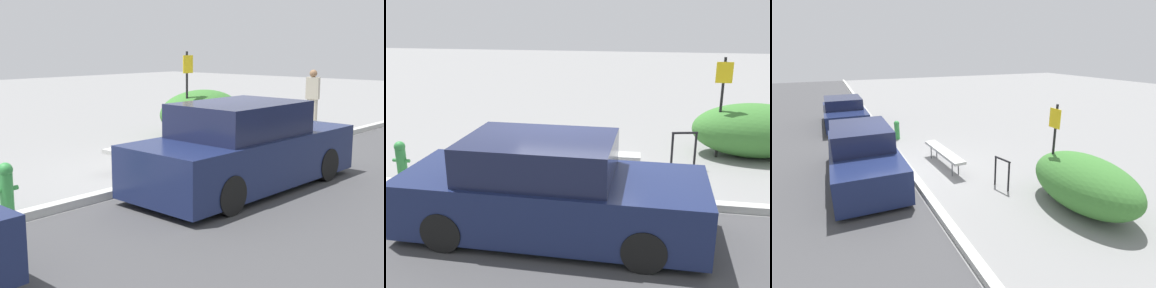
{
  "view_description": "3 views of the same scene",
  "coord_description": "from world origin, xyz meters",
  "views": [
    {
      "loc": [
        -7.33,
        -6.68,
        2.44
      ],
      "look_at": [
        0.06,
        0.08,
        0.6
      ],
      "focal_mm": 50.0,
      "sensor_mm": 36.0,
      "label": 1
    },
    {
      "loc": [
        1.38,
        -6.98,
        3.25
      ],
      "look_at": [
        0.13,
        0.17,
        1.0
      ],
      "focal_mm": 40.0,
      "sensor_mm": 36.0,
      "label": 2
    },
    {
      "loc": [
        8.28,
        -1.96,
        3.52
      ],
      "look_at": [
        1.34,
        1.22,
        1.1
      ],
      "focal_mm": 28.0,
      "sensor_mm": 36.0,
      "label": 3
    }
  ],
  "objects": [
    {
      "name": "bike_rack",
      "position": [
        2.11,
        1.96,
        0.5
      ],
      "size": [
        0.55,
        0.17,
        0.83
      ],
      "rotation": [
        0.0,
        0.0,
        0.22
      ],
      "color": "black",
      "rests_on": "ground_plane"
    },
    {
      "name": "curb",
      "position": [
        0.0,
        0.0,
        0.07
      ],
      "size": [
        60.0,
        0.2,
        0.13
      ],
      "color": "#B7B7B2",
      "rests_on": "ground_plane"
    },
    {
      "name": "ground_plane",
      "position": [
        0.0,
        0.0,
        0.0
      ],
      "size": [
        60.0,
        60.0,
        0.0
      ],
      "primitive_type": "plane",
      "color": "gray"
    },
    {
      "name": "sign_post",
      "position": [
        2.92,
        2.87,
        1.38
      ],
      "size": [
        0.36,
        0.08,
        2.3
      ],
      "color": "black",
      "rests_on": "ground_plane"
    },
    {
      "name": "fire_hydrant",
      "position": [
        -3.57,
        0.46,
        0.41
      ],
      "size": [
        0.36,
        0.22,
        0.77
      ],
      "color": "#338C3F",
      "rests_on": "ground_plane"
    },
    {
      "name": "parked_car_far",
      "position": [
        -7.02,
        -1.3,
        0.62
      ],
      "size": [
        4.39,
        1.86,
        1.32
      ],
      "rotation": [
        0.0,
        0.0,
        0.01
      ],
      "color": "black",
      "rests_on": "ground_plane"
    },
    {
      "name": "parked_car_near",
      "position": [
        -0.05,
        -1.25,
        0.68
      ],
      "size": [
        4.54,
        1.78,
        1.51
      ],
      "rotation": [
        0.0,
        0.0,
        -0.01
      ],
      "color": "black",
      "rests_on": "ground_plane"
    },
    {
      "name": "shrub_hedge",
      "position": [
        3.76,
        3.11,
        0.62
      ],
      "size": [
        2.83,
        1.62,
        1.24
      ],
      "color": "#3D7A33",
      "rests_on": "ground_plane"
    },
    {
      "name": "bench",
      "position": [
        0.02,
        1.13,
        0.47
      ],
      "size": [
        2.41,
        0.46,
        0.52
      ],
      "rotation": [
        0.0,
        0.0,
        0.04
      ],
      "color": "#515156",
      "rests_on": "ground_plane"
    }
  ]
}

